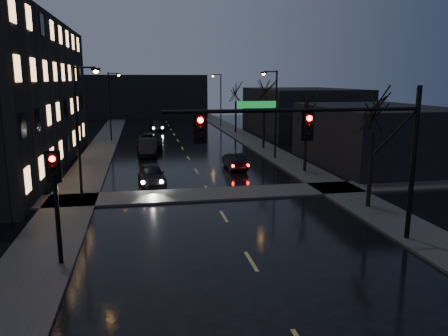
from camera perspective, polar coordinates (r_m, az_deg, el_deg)
name	(u,v)px	position (r m, az deg, el deg)	size (l,w,h in m)	color
sidewalk_left	(97,155)	(43.90, -16.20, 1.65)	(3.00, 140.00, 0.12)	#2D2D2B
sidewalk_right	(267,150)	(45.48, 5.63, 2.39)	(3.00, 140.00, 0.12)	#2D2D2B
sidewalk_cross	(211,194)	(27.85, -1.73, -3.43)	(40.00, 3.00, 0.12)	#2D2D2B
commercial_right_near	(376,136)	(39.63, 19.21, 4.01)	(10.00, 14.00, 5.00)	black
commercial_right_far	(301,111)	(60.09, 10.06, 7.31)	(12.00, 18.00, 6.00)	black
far_block	(147,96)	(86.16, -10.02, 9.21)	(22.00, 10.00, 8.00)	black
signal_mast	(335,137)	(19.01, 14.34, 3.97)	(11.11, 0.41, 7.00)	black
signal_pole_left	(56,192)	(17.92, -21.14, -2.95)	(0.35, 0.41, 4.53)	black
tree_near	(375,98)	(25.42, 19.15, 8.58)	(3.52, 3.52, 8.08)	black
tree_mid_a	(307,98)	(34.48, 10.82, 8.97)	(3.30, 3.30, 7.58)	black
tree_mid_b	(265,85)	(45.84, 5.32, 10.69)	(3.74, 3.74, 8.59)	black
tree_far	(236,88)	(59.44, 1.56, 10.39)	(3.43, 3.43, 7.88)	black
streetlight_l_near	(81,123)	(26.43, -18.16, 5.59)	(1.53, 0.28, 8.00)	black
streetlight_l_far	(111,101)	(53.26, -14.51, 8.52)	(1.53, 0.28, 8.00)	black
streetlight_r_mid	(274,107)	(39.93, 6.51, 7.91)	(1.53, 0.28, 8.00)	black
streetlight_r_far	(219,96)	(67.17, -0.60, 9.43)	(1.53, 0.28, 8.00)	black
oncoming_car_a	(151,174)	(31.03, -9.46, -0.77)	(1.71, 4.25, 1.45)	black
oncoming_car_b	(148,147)	(42.73, -9.87, 2.70)	(1.72, 4.93, 1.63)	black
oncoming_car_c	(150,141)	(47.19, -9.65, 3.50)	(2.60, 5.65, 1.57)	black
oncoming_car_d	(157,126)	(63.26, -8.71, 5.46)	(1.95, 4.79, 1.39)	black
lead_car	(235,161)	(35.79, 1.41, 0.94)	(1.42, 4.07, 1.34)	black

